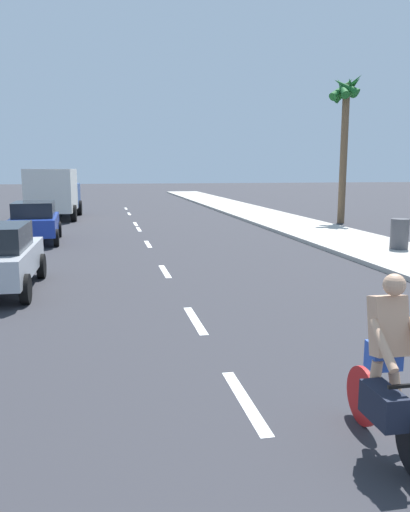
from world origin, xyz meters
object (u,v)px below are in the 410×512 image
(palm_tree_far, at_px, (346,110))
(trash_bin_far, at_px, (399,234))
(cyclist, at_px, (387,373))
(parked_car_blue, at_px, (35,221))
(delivery_truck, at_px, (54,192))

(palm_tree_far, relative_size, trash_bin_far, 7.51)
(cyclist, height_order, trash_bin_far, cyclist)
(palm_tree_far, distance_m, trash_bin_far, 10.95)
(parked_car_blue, height_order, trash_bin_far, parked_car_blue)
(parked_car_blue, bearing_deg, trash_bin_far, -24.72)
(parked_car_blue, xyz_separation_m, palm_tree_far, (14.82, 4.26, 4.93))
(cyclist, distance_m, palm_tree_far, 23.16)
(parked_car_blue, xyz_separation_m, delivery_truck, (-0.08, 9.65, 0.67))
(delivery_truck, xyz_separation_m, trash_bin_far, (12.44, -14.76, -0.85))
(parked_car_blue, height_order, delivery_truck, delivery_truck)
(trash_bin_far, bearing_deg, palm_tree_far, 75.28)
(trash_bin_far, bearing_deg, parked_car_blue, 157.54)
(cyclist, relative_size, palm_tree_far, 0.24)
(parked_car_blue, bearing_deg, cyclist, -74.26)
(palm_tree_far, bearing_deg, delivery_truck, 160.13)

